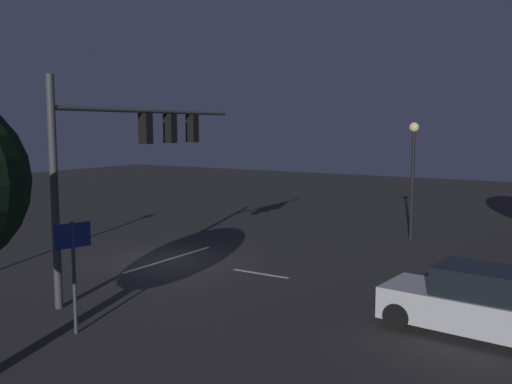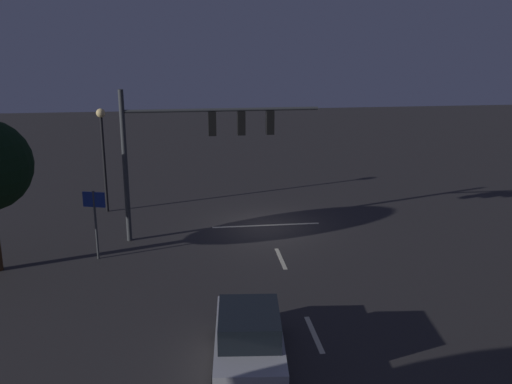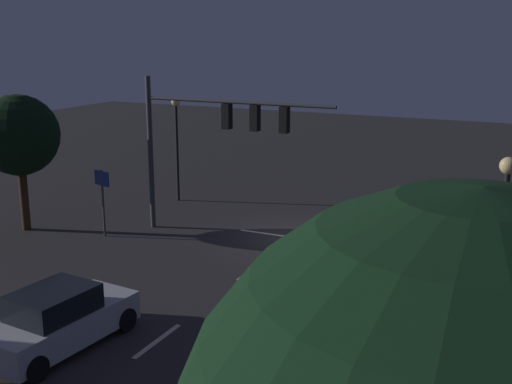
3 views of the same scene
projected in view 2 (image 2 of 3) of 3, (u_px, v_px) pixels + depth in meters
The scene contains 8 objects.
ground_plane at pixel (266, 226), 27.03m from camera, with size 80.00×80.00×0.00m, color #2D2B2B.
traffic_signal_assembly at pixel (197, 136), 24.38m from camera, with size 8.26×0.47×6.47m.
lane_dash_far at pixel (281, 258), 23.21m from camera, with size 2.20×0.16×0.01m, color beige.
lane_dash_mid at pixel (314, 334), 17.48m from camera, with size 2.20×0.16×0.01m, color beige.
stop_bar at pixel (266, 225), 27.11m from camera, with size 5.00×0.16×0.01m, color beige.
car_approaching at pixel (249, 339), 15.65m from camera, with size 2.26×4.50×1.70m.
street_lamp_right_kerb at pixel (103, 141), 28.21m from camera, with size 0.44×0.44×5.15m.
route_sign at pixel (95, 210), 22.67m from camera, with size 0.88×0.32×2.80m.
Camera 2 is at (3.71, 25.32, 8.87)m, focal length 40.91 mm.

